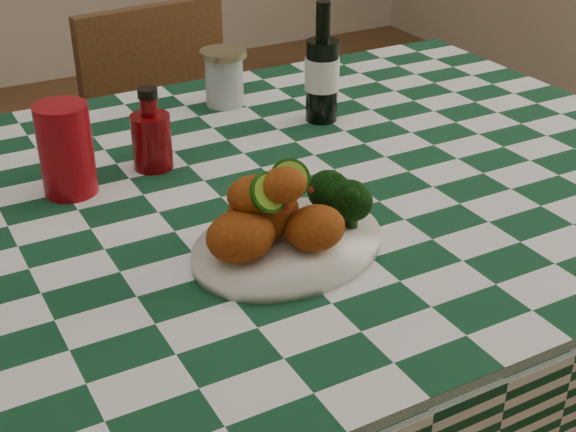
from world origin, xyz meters
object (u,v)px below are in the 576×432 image
red_tumbler (66,150)px  mason_jar (224,78)px  plate (288,246)px  ketchup_bottle (151,129)px  beer_bottle (322,63)px  wooden_chair_right (194,190)px  fried_chicken_pile (280,206)px  dining_table (230,393)px

red_tumbler → mason_jar: 0.44m
plate → ketchup_bottle: (-0.06, 0.34, 0.06)m
beer_bottle → red_tumbler: bearing=-171.9°
mason_jar → wooden_chair_right: bearing=80.5°
red_tumbler → mason_jar: red_tumbler is taller
red_tumbler → ketchup_bottle: bearing=9.4°
fried_chicken_pile → ketchup_bottle: 0.35m
dining_table → wooden_chair_right: 0.74m
fried_chicken_pile → red_tumbler: 0.37m
fried_chicken_pile → wooden_chair_right: fried_chicken_pile is taller
fried_chicken_pile → ketchup_bottle: (-0.05, 0.34, -0.00)m
red_tumbler → plate: bearing=-56.8°
dining_table → mason_jar: 0.60m
mason_jar → dining_table: bearing=-115.8°
ketchup_bottle → red_tumbler: bearing=-170.6°
dining_table → fried_chicken_pile: 0.50m
plate → wooden_chair_right: 0.98m
ketchup_bottle → wooden_chair_right: bearing=62.6°
plate → mason_jar: mason_jar is taller
mason_jar → beer_bottle: beer_bottle is taller
fried_chicken_pile → beer_bottle: (0.30, 0.39, 0.04)m
plate → wooden_chair_right: wooden_chair_right is taller
dining_table → red_tumbler: bearing=146.9°
dining_table → mason_jar: mason_jar is taller
fried_chicken_pile → mason_jar: fried_chicken_pile is taller
dining_table → ketchup_bottle: size_ratio=12.13×
fried_chicken_pile → beer_bottle: size_ratio=0.78×
red_tumbler → ketchup_bottle: size_ratio=1.05×
ketchup_bottle → wooden_chair_right: size_ratio=0.16×
dining_table → ketchup_bottle: ketchup_bottle is taller
plate → wooden_chair_right: size_ratio=0.33×
dining_table → red_tumbler: size_ratio=11.56×
dining_table → plate: 0.45m
beer_bottle → fried_chicken_pile: bearing=-127.5°
wooden_chair_right → ketchup_bottle: bearing=-124.1°
dining_table → red_tumbler: red_tumbler is taller
ketchup_bottle → mason_jar: bearing=42.5°
dining_table → plate: bearing=-86.3°
mason_jar → beer_bottle: (0.13, -0.16, 0.06)m
mason_jar → ketchup_bottle: bearing=-137.5°
plate → red_tumbler: size_ratio=1.96×
dining_table → mason_jar: size_ratio=15.17×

